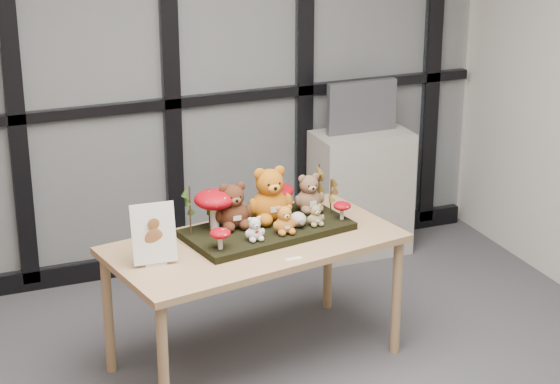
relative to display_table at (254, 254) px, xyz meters
name	(u,v)px	position (x,y,z in m)	size (l,w,h in m)	color
room_shell	(240,113)	(-0.48, -1.18, 1.08)	(5.00, 5.00, 5.00)	beige
glass_partition	(92,48)	(-0.48, 1.29, 0.81)	(4.90, 0.06, 2.78)	#2D383F
display_table	(254,254)	(0.00, 0.00, 0.00)	(1.54, 0.96, 0.67)	tan
diorama_tray	(267,230)	(0.10, 0.07, 0.09)	(0.82, 0.41, 0.04)	black
bear_pooh_yellow	(269,191)	(0.14, 0.15, 0.26)	(0.24, 0.22, 0.31)	#C46812
bear_brown_medium	(233,203)	(-0.06, 0.13, 0.23)	(0.20, 0.18, 0.26)	#4E2715
bear_tan_back	(309,190)	(0.38, 0.20, 0.21)	(0.17, 0.15, 0.22)	brown
bear_small_yellow	(284,218)	(0.14, -0.04, 0.18)	(0.12, 0.11, 0.16)	orange
bear_white_bow	(255,227)	(-0.02, -0.06, 0.17)	(0.10, 0.09, 0.13)	white
bear_beige_small	(315,214)	(0.33, 0.00, 0.16)	(0.09, 0.08, 0.12)	#9B8956
plush_cream_hedgehog	(298,219)	(0.24, 0.02, 0.14)	(0.06, 0.06, 0.08)	beige
mushroom_back_left	(214,208)	(-0.16, 0.14, 0.21)	(0.20, 0.20, 0.22)	#9A040E
mushroom_back_right	(279,197)	(0.22, 0.22, 0.19)	(0.16, 0.16, 0.18)	#9A040E
mushroom_front_left	(220,238)	(-0.21, -0.11, 0.16)	(0.10, 0.10, 0.11)	#9A040E
mushroom_front_right	(342,210)	(0.49, 0.02, 0.15)	(0.09, 0.09, 0.10)	#9A040E
sprig_green_far_left	(190,211)	(-0.29, 0.11, 0.23)	(0.05, 0.05, 0.25)	black
sprig_green_mid_left	(209,208)	(-0.17, 0.18, 0.20)	(0.05, 0.05, 0.20)	black
sprig_dry_far_right	(319,185)	(0.45, 0.23, 0.22)	(0.05, 0.05, 0.24)	brown
sprig_dry_mid_right	(331,196)	(0.47, 0.12, 0.20)	(0.05, 0.05, 0.19)	brown
sprig_green_centre	(237,202)	(-0.01, 0.22, 0.20)	(0.05, 0.05, 0.19)	black
sign_holder	(154,237)	(-0.53, -0.08, 0.20)	(0.21, 0.08, 0.29)	silver
label_card	(294,259)	(0.10, -0.27, 0.07)	(0.08, 0.03, 0.00)	white
cabinet	(361,193)	(1.12, 1.08, -0.20)	(0.60, 0.35, 0.80)	#A49D92
monitor	(362,107)	(1.12, 1.10, 0.36)	(0.45, 0.05, 0.32)	#4A4C51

